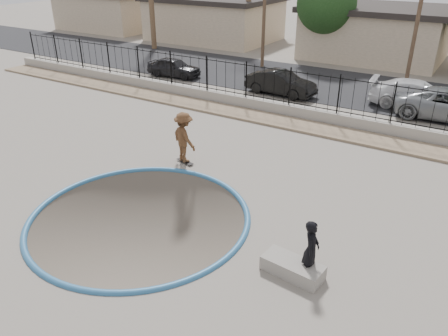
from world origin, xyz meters
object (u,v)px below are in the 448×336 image
Objects in this scene: concrete_ledge at (293,268)px; car_b at (281,83)px; videographer at (311,250)px; skateboard at (185,162)px; car_c at (417,95)px; skater at (184,140)px; car_a at (174,67)px.

car_b is (-7.10, 14.33, 0.52)m from concrete_ledge.
skateboard is at bearing 50.67° from videographer.
videographer is 15.76m from car_c.
videographer reaches higher than concrete_ledge.
skateboard is at bearing -68.36° from skater.
videographer reaches higher than skateboard.
concrete_ledge is (6.36, -3.93, -0.80)m from skater.
car_b is 7.39m from car_c.
car_a is at bearing 144.13° from skateboard.
car_c reaches higher than car_a.
skater is at bearing -146.19° from car_a.
skater reaches higher than car_a.
videographer is at bearing 175.32° from car_c.
videographer reaches higher than car_b.
videographer reaches higher than car_a.
videographer is 0.45× the size of car_a.
skater is 0.48× the size of car_b.
car_b reaches higher than concrete_ledge.
concrete_ledge is 0.39× the size of car_b.
concrete_ledge is 15.94m from car_c.
skateboard is at bearing -172.28° from car_b.
concrete_ledge is at bearing 173.94° from car_c.
car_c reaches higher than car_b.
car_c reaches higher than skateboard.
skater is 13.48m from car_a.
concrete_ledge is (-0.38, -0.18, -0.62)m from videographer.
car_b is (7.83, 0.00, 0.06)m from car_a.
car_c is (-0.27, 15.75, -0.07)m from videographer.
skater is at bearing -172.28° from car_b.
videographer is at bearing 172.55° from skater.
car_c is at bearing -96.70° from skater.
car_c is (6.47, 12.00, -0.25)m from skater.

